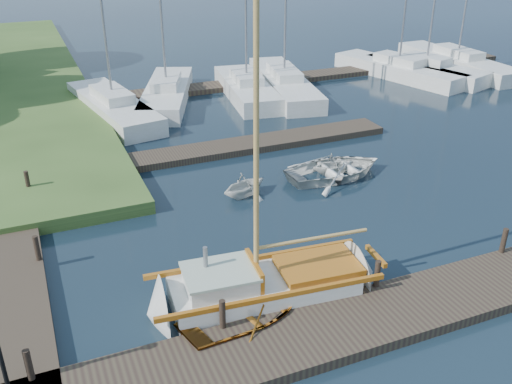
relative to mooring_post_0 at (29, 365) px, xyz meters
name	(u,v)px	position (x,y,z in m)	size (l,w,h in m)	color
ground	(256,223)	(7.50, 5.00, -0.70)	(160.00, 160.00, 0.00)	black
near_dock	(347,325)	(7.50, -1.00, -0.55)	(18.00, 2.20, 0.30)	#30241E
left_dock	(3,239)	(-0.50, 7.00, -0.55)	(2.20, 18.00, 0.30)	#30241E
far_dock	(241,146)	(9.50, 11.50, -0.55)	(14.00, 1.60, 0.30)	#30241E
pontoon	(303,77)	(17.50, 21.00, -0.55)	(30.00, 1.60, 0.30)	#30241E
mooring_post_0	(29,365)	(0.00, 0.00, 0.00)	(0.16, 0.16, 0.80)	black
mooring_post_1	(222,314)	(4.50, 0.00, 0.00)	(0.16, 0.16, 0.80)	black
mooring_post_2	(377,274)	(9.00, 0.00, 0.00)	(0.16, 0.16, 0.80)	black
mooring_post_3	(504,240)	(13.50, 0.00, 0.00)	(0.16, 0.16, 0.80)	black
mooring_post_4	(37,248)	(0.50, 5.00, 0.00)	(0.16, 0.16, 0.80)	black
mooring_post_5	(27,181)	(0.50, 10.00, 0.00)	(0.16, 0.16, 0.80)	black
sailboat	(269,288)	(6.20, 1.00, -0.36)	(7.30, 2.60, 9.83)	beige
dinghy	(250,305)	(5.41, 0.40, -0.29)	(2.80, 3.93, 0.81)	#995E11
tender_b	(245,183)	(7.94, 7.16, -0.18)	(1.69, 1.96, 1.03)	beige
tender_c	(336,167)	(11.91, 7.29, -0.27)	(2.94, 4.12, 0.85)	beige
tender_d	(334,162)	(12.02, 7.63, -0.22)	(1.59, 1.84, 0.97)	beige
marina_boat_0	(113,105)	(5.11, 18.42, -0.14)	(3.66, 9.07, 9.71)	beige
marina_boat_1	(167,92)	(8.30, 19.72, -0.13)	(5.14, 8.75, 11.13)	beige
marina_boat_2	(246,87)	(12.73, 18.85, -0.11)	(3.28, 8.06, 12.63)	beige
marina_boat_3	(284,82)	(15.21, 19.07, -0.13)	(4.04, 10.11, 12.06)	beige
marina_boat_5	(399,69)	(23.30, 19.07, -0.13)	(4.60, 9.39, 11.06)	beige
marina_boat_6	(426,68)	(24.93, 18.43, -0.13)	(4.61, 8.32, 10.57)	beige
marina_boat_7	(457,61)	(28.20, 19.31, -0.13)	(2.26, 10.16, 11.61)	beige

